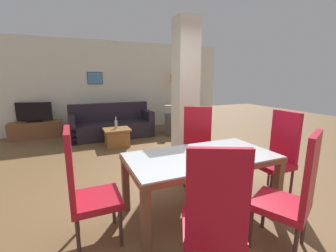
{
  "coord_description": "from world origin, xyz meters",
  "views": [
    {
      "loc": [
        -1.34,
        -2.11,
        1.6
      ],
      "look_at": [
        0.0,
        0.97,
        0.88
      ],
      "focal_mm": 24.0,
      "sensor_mm": 36.0,
      "label": 1
    }
  ],
  "objects_px": {
    "dining_chair_near_right": "(294,192)",
    "sofa": "(112,126)",
    "bottle": "(116,124)",
    "armchair": "(178,123)",
    "floor_lamp": "(175,83)",
    "tv_stand": "(36,130)",
    "dining_chair_near_left": "(214,216)",
    "tv_screen": "(34,112)",
    "dining_chair_far_right": "(197,143)",
    "dining_chair_head_left": "(84,186)",
    "dining_chair_head_right": "(278,152)",
    "dining_table": "(201,166)",
    "coffee_table": "(117,137)"
  },
  "relations": [
    {
      "from": "dining_chair_head_right",
      "to": "dining_chair_head_left",
      "type": "bearing_deg",
      "value": 90.0
    },
    {
      "from": "dining_chair_near_left",
      "to": "floor_lamp",
      "type": "height_order",
      "value": "floor_lamp"
    },
    {
      "from": "dining_chair_near_right",
      "to": "floor_lamp",
      "type": "relative_size",
      "value": 0.67
    },
    {
      "from": "dining_chair_head_right",
      "to": "armchair",
      "type": "bearing_deg",
      "value": -4.54
    },
    {
      "from": "dining_chair_far_right",
      "to": "dining_chair_head_right",
      "type": "distance_m",
      "value": 1.14
    },
    {
      "from": "bottle",
      "to": "armchair",
      "type": "bearing_deg",
      "value": 17.1
    },
    {
      "from": "dining_chair_head_left",
      "to": "dining_chair_near_left",
      "type": "distance_m",
      "value": 1.23
    },
    {
      "from": "sofa",
      "to": "tv_stand",
      "type": "xyz_separation_m",
      "value": [
        -1.91,
        0.72,
        -0.09
      ]
    },
    {
      "from": "dining_chair_near_right",
      "to": "dining_chair_head_right",
      "type": "xyz_separation_m",
      "value": [
        0.81,
        0.87,
        0.0
      ]
    },
    {
      "from": "tv_stand",
      "to": "coffee_table",
      "type": "bearing_deg",
      "value": -41.23
    },
    {
      "from": "dining_chair_head_left",
      "to": "floor_lamp",
      "type": "xyz_separation_m",
      "value": [
        3.15,
        4.67,
        0.86
      ]
    },
    {
      "from": "tv_stand",
      "to": "tv_screen",
      "type": "xyz_separation_m",
      "value": [
        0.0,
        0.0,
        0.48
      ]
    },
    {
      "from": "floor_lamp",
      "to": "tv_screen",
      "type": "bearing_deg",
      "value": 178.4
    },
    {
      "from": "dining_chair_near_right",
      "to": "armchair",
      "type": "relative_size",
      "value": 1.0
    },
    {
      "from": "dining_table",
      "to": "dining_chair_head_left",
      "type": "bearing_deg",
      "value": 180.0
    },
    {
      "from": "dining_chair_head_left",
      "to": "coffee_table",
      "type": "xyz_separation_m",
      "value": [
        0.9,
        3.14,
        -0.38
      ]
    },
    {
      "from": "tv_screen",
      "to": "armchair",
      "type": "bearing_deg",
      "value": 179.2
    },
    {
      "from": "dining_chair_near_right",
      "to": "dining_chair_head_right",
      "type": "relative_size",
      "value": 1.0
    },
    {
      "from": "armchair",
      "to": "tv_screen",
      "type": "height_order",
      "value": "tv_screen"
    },
    {
      "from": "dining_chair_near_right",
      "to": "tv_screen",
      "type": "bearing_deg",
      "value": 89.15
    },
    {
      "from": "dining_chair_near_right",
      "to": "sofa",
      "type": "distance_m",
      "value": 5.0
    },
    {
      "from": "dining_chair_head_left",
      "to": "armchair",
      "type": "height_order",
      "value": "dining_chair_head_left"
    },
    {
      "from": "dining_chair_near_right",
      "to": "coffee_table",
      "type": "bearing_deg",
      "value": 75.26
    },
    {
      "from": "dining_chair_head_left",
      "to": "bottle",
      "type": "distance_m",
      "value": 3.28
    },
    {
      "from": "dining_chair_head_left",
      "to": "bottle",
      "type": "relative_size",
      "value": 4.2
    },
    {
      "from": "bottle",
      "to": "floor_lamp",
      "type": "distance_m",
      "value": 2.87
    },
    {
      "from": "sofa",
      "to": "bottle",
      "type": "xyz_separation_m",
      "value": [
        -0.04,
        -0.9,
        0.23
      ]
    },
    {
      "from": "dining_table",
      "to": "tv_screen",
      "type": "bearing_deg",
      "value": 115.33
    },
    {
      "from": "bottle",
      "to": "floor_lamp",
      "type": "height_order",
      "value": "floor_lamp"
    },
    {
      "from": "dining_chair_head_right",
      "to": "tv_screen",
      "type": "bearing_deg",
      "value": 36.22
    },
    {
      "from": "dining_chair_head_right",
      "to": "dining_table",
      "type": "bearing_deg",
      "value": 90.0
    },
    {
      "from": "armchair",
      "to": "tv_screen",
      "type": "xyz_separation_m",
      "value": [
        -3.8,
        1.03,
        0.4
      ]
    },
    {
      "from": "dining_chair_far_right",
      "to": "tv_screen",
      "type": "relative_size",
      "value": 1.32
    },
    {
      "from": "dining_chair_near_right",
      "to": "floor_lamp",
      "type": "distance_m",
      "value": 5.78
    },
    {
      "from": "dining_chair_head_left",
      "to": "dining_chair_head_right",
      "type": "distance_m",
      "value": 2.53
    },
    {
      "from": "dining_chair_near_right",
      "to": "floor_lamp",
      "type": "bearing_deg",
      "value": 49.13
    },
    {
      "from": "tv_screen",
      "to": "bottle",
      "type": "bearing_deg",
      "value": 153.34
    },
    {
      "from": "dining_chair_head_left",
      "to": "tv_screen",
      "type": "xyz_separation_m",
      "value": [
        -0.98,
        4.78,
        0.1
      ]
    },
    {
      "from": "dining_chair_far_right",
      "to": "tv_stand",
      "type": "height_order",
      "value": "dining_chair_far_right"
    },
    {
      "from": "dining_chair_head_right",
      "to": "sofa",
      "type": "bearing_deg",
      "value": 21.4
    },
    {
      "from": "dining_chair_head_left",
      "to": "dining_table",
      "type": "bearing_deg",
      "value": 90.0
    },
    {
      "from": "dining_chair_near_right",
      "to": "tv_screen",
      "type": "height_order",
      "value": "dining_chair_near_right"
    },
    {
      "from": "sofa",
      "to": "tv_screen",
      "type": "bearing_deg",
      "value": -20.65
    },
    {
      "from": "dining_chair_far_right",
      "to": "tv_stand",
      "type": "relative_size",
      "value": 0.9
    },
    {
      "from": "coffee_table",
      "to": "tv_screen",
      "type": "height_order",
      "value": "tv_screen"
    },
    {
      "from": "dining_chair_near_left",
      "to": "tv_screen",
      "type": "bearing_deg",
      "value": 134.1
    },
    {
      "from": "coffee_table",
      "to": "bottle",
      "type": "bearing_deg",
      "value": 102.09
    },
    {
      "from": "armchair",
      "to": "sofa",
      "type": "bearing_deg",
      "value": -73.72
    },
    {
      "from": "dining_chair_far_right",
      "to": "floor_lamp",
      "type": "bearing_deg",
      "value": -82.29
    },
    {
      "from": "tv_screen",
      "to": "floor_lamp",
      "type": "distance_m",
      "value": 4.2
    }
  ]
}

